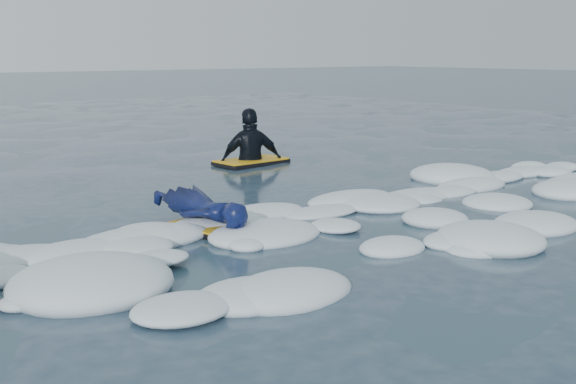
# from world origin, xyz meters

# --- Properties ---
(ground) EXTENTS (120.00, 120.00, 0.00)m
(ground) POSITION_xyz_m (0.00, 0.00, 0.00)
(ground) COLOR #1B3342
(ground) RESTS_ON ground
(foam_band) EXTENTS (12.00, 3.10, 0.30)m
(foam_band) POSITION_xyz_m (0.00, 1.03, 0.00)
(foam_band) COLOR white
(foam_band) RESTS_ON ground
(prone_woman_unit) EXTENTS (0.73, 1.54, 0.39)m
(prone_woman_unit) POSITION_xyz_m (-0.70, 1.65, 0.20)
(prone_woman_unit) COLOR black
(prone_woman_unit) RESTS_ON ground
(waiting_rider_unit) EXTENTS (1.22, 0.74, 1.76)m
(waiting_rider_unit) POSITION_xyz_m (2.08, 4.90, 0.03)
(waiting_rider_unit) COLOR black
(waiting_rider_unit) RESTS_ON ground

